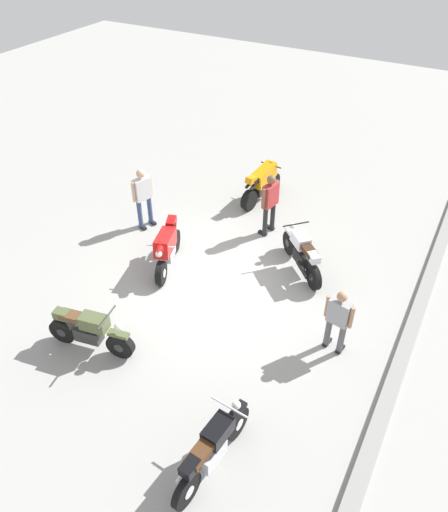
% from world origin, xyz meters
% --- Properties ---
extents(ground_plane, '(40.00, 40.00, 0.00)m').
position_xyz_m(ground_plane, '(0.00, 0.00, 0.00)').
color(ground_plane, '#9E9E99').
extents(curb_edge, '(14.00, 0.30, 0.15)m').
position_xyz_m(curb_edge, '(0.00, 4.60, 0.07)').
color(curb_edge, gray).
rests_on(curb_edge, ground).
extents(motorcycle_black_cruiser, '(2.09, 0.70, 1.09)m').
position_xyz_m(motorcycle_black_cruiser, '(4.08, 2.33, 0.52)').
color(motorcycle_black_cruiser, black).
rests_on(motorcycle_black_cruiser, ground).
extents(motorcycle_red_sportbike, '(1.89, 0.95, 1.14)m').
position_xyz_m(motorcycle_red_sportbike, '(-0.07, -1.36, 0.59)').
color(motorcycle_red_sportbike, black).
rests_on(motorcycle_red_sportbike, ground).
extents(motorcycle_olive_vintage, '(0.69, 1.95, 1.07)m').
position_xyz_m(motorcycle_olive_vintage, '(3.00, -1.21, 0.49)').
color(motorcycle_olive_vintage, black).
rests_on(motorcycle_olive_vintage, ground).
extents(motorcycle_orange_sportbike, '(1.96, 0.70, 1.14)m').
position_xyz_m(motorcycle_orange_sportbike, '(-4.17, -0.68, 0.59)').
color(motorcycle_orange_sportbike, black).
rests_on(motorcycle_orange_sportbike, ground).
extents(motorcycle_silver_cruiser, '(1.53, 1.59, 1.09)m').
position_xyz_m(motorcycle_silver_cruiser, '(-1.55, 1.66, 0.52)').
color(motorcycle_silver_cruiser, black).
rests_on(motorcycle_silver_cruiser, ground).
extents(person_in_red_shirt, '(0.68, 0.39, 1.79)m').
position_xyz_m(person_in_red_shirt, '(-2.65, 0.25, 1.04)').
color(person_in_red_shirt, '#262628').
rests_on(person_in_red_shirt, ground).
extents(person_in_gray_shirt, '(0.37, 0.63, 1.59)m').
position_xyz_m(person_in_gray_shirt, '(0.58, 3.24, 0.89)').
color(person_in_gray_shirt, '#59595B').
rests_on(person_in_gray_shirt, ground).
extents(person_in_white_shirt, '(0.67, 0.42, 1.77)m').
position_xyz_m(person_in_white_shirt, '(-1.30, -2.94, 1.02)').
color(person_in_white_shirt, '#384772').
rests_on(person_in_white_shirt, ground).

